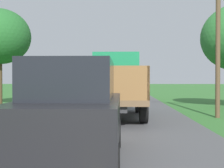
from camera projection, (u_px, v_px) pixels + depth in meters
The scene contains 5 objects.
banana_truck_near at pixel (116, 83), 13.19m from camera, with size 2.38×5.82×2.80m.
banana_truck_far at pixel (114, 81), 23.50m from camera, with size 2.38×5.81×2.80m.
utility_pole_roadside at pixel (218, 38), 12.67m from camera, with size 2.44×0.20×6.12m.
roadside_tree_mid_right at pixel (0, 37), 18.39m from camera, with size 3.80×3.80×6.01m.
following_car at pixel (74, 110), 5.55m from camera, with size 1.74×4.10×1.92m.
Camera 1 is at (0.47, -2.43, 1.65)m, focal length 47.69 mm.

